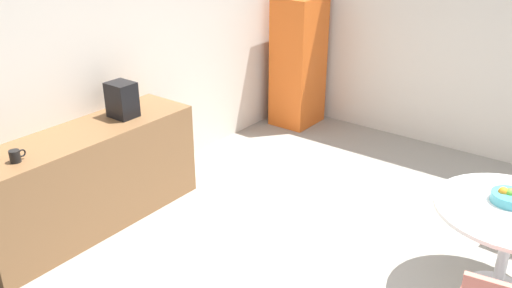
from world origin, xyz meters
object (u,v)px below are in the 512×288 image
object	(u,v)px
locker_cabinet	(298,62)
mug_white	(15,156)
coffee_maker	(122,100)
round_table	(510,225)
fruit_bowl	(510,197)

from	to	relation	value
locker_cabinet	mug_white	size ratio (longest dim) A/B	12.69
coffee_maker	round_table	bearing A→B (deg)	-76.55
fruit_bowl	coffee_maker	distance (m)	3.25
mug_white	fruit_bowl	bearing A→B (deg)	-57.52
fruit_bowl	round_table	bearing A→B (deg)	-140.70
fruit_bowl	mug_white	xyz separation A→B (m)	(-1.93, 3.03, 0.18)
locker_cabinet	round_table	size ratio (longest dim) A/B	1.52
fruit_bowl	coffee_maker	world-z (taller)	coffee_maker
round_table	fruit_bowl	xyz separation A→B (m)	(0.07, 0.05, 0.18)
fruit_bowl	mug_white	distance (m)	3.60
mug_white	coffee_maker	world-z (taller)	coffee_maker
round_table	coffee_maker	xyz separation A→B (m)	(-0.76, 3.19, 0.47)
coffee_maker	locker_cabinet	bearing A→B (deg)	-2.09
mug_white	locker_cabinet	bearing A→B (deg)	-0.04
locker_cabinet	mug_white	xyz separation A→B (m)	(-3.85, 0.00, 0.13)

